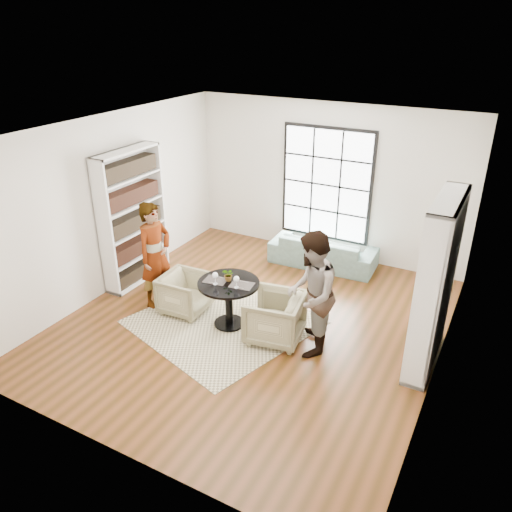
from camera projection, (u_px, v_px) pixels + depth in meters
The scene contains 16 objects.
ground at pixel (253, 322), 7.90m from camera, with size 6.00×6.00×0.00m, color brown.
room_shell at pixel (270, 238), 7.78m from camera, with size 6.00×6.01×6.00m.
rug at pixel (224, 322), 7.90m from camera, with size 2.39×2.39×0.01m, color beige.
pedestal_table at pixel (229, 294), 7.61m from camera, with size 0.94×0.94×0.75m.
sofa at pixel (323, 251), 9.63m from camera, with size 2.02×0.79×0.59m, color gray.
armchair_left at pixel (185, 293), 8.07m from camera, with size 0.70×0.72×0.66m, color tan.
armchair_right at pixel (275, 318), 7.35m from camera, with size 0.78×0.81×0.73m, color tan.
person_left at pixel (155, 255), 8.06m from camera, with size 0.65×0.43×1.79m, color gray.
person_right at pixel (311, 294), 6.88m from camera, with size 0.89×0.69×1.83m, color gray.
placemat_left at pixel (216, 280), 7.57m from camera, with size 0.34×0.26×0.01m, color #292624.
placemat_right at pixel (242, 285), 7.44m from camera, with size 0.34×0.26×0.01m, color #292624.
cutlery_left at pixel (216, 280), 7.57m from camera, with size 0.14×0.22×0.01m, color silver, non-canonical shape.
cutlery_right at pixel (242, 285), 7.43m from camera, with size 0.14×0.22×0.01m, color silver, non-canonical shape.
wine_glass_left at pixel (215, 276), 7.41m from camera, with size 0.09×0.09×0.20m.
wine_glass_right at pixel (236, 279), 7.31m from camera, with size 0.09×0.09×0.19m.
flower_centerpiece at pixel (229, 275), 7.53m from camera, with size 0.18×0.16×0.20m, color gray.
Camera 1 is at (3.19, -5.85, 4.36)m, focal length 35.00 mm.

